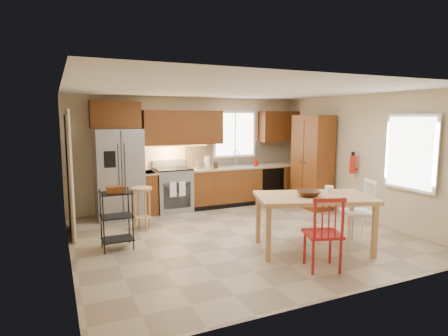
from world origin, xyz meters
TOP-DOWN VIEW (x-y plane):
  - floor at (0.00, 0.00)m, footprint 5.50×5.50m
  - ceiling at (0.00, 0.00)m, footprint 5.50×5.00m
  - wall_back at (0.00, 2.50)m, footprint 5.50×0.02m
  - wall_front at (0.00, -2.50)m, footprint 5.50×0.02m
  - wall_left at (-2.75, 0.00)m, footprint 0.02×5.00m
  - wall_right at (2.75, 0.00)m, footprint 0.02×5.00m
  - refrigerator at (-1.70, 2.12)m, footprint 0.92×0.75m
  - range_stove at (-0.55, 2.19)m, footprint 0.76×0.63m
  - base_cabinet_narrow at (-1.10, 2.20)m, footprint 0.30×0.60m
  - base_cabinet_run at (1.29, 2.20)m, footprint 2.92×0.60m
  - dishwasher at (1.85, 1.91)m, footprint 0.60×0.02m
  - backsplash at (1.29, 2.48)m, footprint 2.92×0.03m
  - upper_over_fridge at (-1.70, 2.33)m, footprint 1.00×0.35m
  - upper_left_block at (-0.25, 2.33)m, footprint 1.80×0.35m
  - upper_right_block at (2.25, 2.33)m, footprint 1.00×0.35m
  - window_back at (1.10, 2.48)m, footprint 1.12×0.04m
  - sink at (1.10, 2.20)m, footprint 0.62×0.46m
  - undercab_glow at (-0.55, 2.30)m, footprint 1.60×0.30m
  - soap_bottle at (1.48, 2.10)m, footprint 0.09×0.09m
  - paper_towel at (0.25, 2.15)m, footprint 0.12×0.12m
  - canister_steel at (0.05, 2.15)m, footprint 0.11×0.11m
  - canister_wood at (0.45, 2.12)m, footprint 0.10×0.10m
  - pantry at (2.43, 1.20)m, footprint 0.50×0.95m
  - fire_extinguisher at (2.63, 0.15)m, footprint 0.12×0.12m
  - window_right at (2.68, -1.15)m, footprint 0.04×1.02m
  - doorway at (-2.67, 1.30)m, footprint 0.04×0.95m
  - dining_table at (0.70, -1.09)m, footprint 1.96×1.50m
  - chair_red at (0.35, -1.74)m, footprint 0.61×0.61m
  - chair_white at (1.65, -1.04)m, footprint 0.61×0.61m
  - table_bowl at (0.59, -1.09)m, footprint 0.45×0.45m
  - table_jar at (1.08, -0.99)m, footprint 0.18×0.18m
  - bar_stool at (-1.47, 1.10)m, footprint 0.41×0.41m
  - utility_cart at (-2.05, 0.21)m, footprint 0.48×0.37m

SIDE VIEW (x-z plane):
  - floor at x=0.00m, z-range 0.00..0.00m
  - bar_stool at x=-1.47m, z-range 0.00..0.78m
  - dining_table at x=0.70m, z-range 0.00..0.84m
  - base_cabinet_narrow at x=-1.10m, z-range 0.00..0.90m
  - base_cabinet_run at x=1.29m, z-range 0.00..0.90m
  - dishwasher at x=1.85m, z-range 0.06..0.84m
  - range_stove at x=-0.55m, z-range 0.00..0.92m
  - utility_cart at x=-2.05m, z-range 0.00..0.95m
  - chair_red at x=0.35m, z-range 0.00..1.02m
  - chair_white at x=1.65m, z-range 0.00..1.02m
  - table_bowl at x=0.59m, z-range 0.81..0.90m
  - sink at x=1.10m, z-range 0.78..0.94m
  - table_jar at x=1.08m, z-range 0.81..0.97m
  - refrigerator at x=-1.70m, z-range 0.00..1.82m
  - canister_wood at x=0.45m, z-range 0.90..1.04m
  - canister_steel at x=0.05m, z-range 0.90..1.08m
  - soap_bottle at x=1.48m, z-range 0.90..1.09m
  - paper_towel at x=0.25m, z-range 0.90..1.18m
  - pantry at x=2.43m, z-range 0.00..2.10m
  - doorway at x=-2.67m, z-range 0.00..2.10m
  - fire_extinguisher at x=2.63m, z-range 0.92..1.28m
  - backsplash at x=1.29m, z-range 0.90..1.45m
  - wall_back at x=0.00m, z-range 0.00..2.50m
  - wall_front at x=0.00m, z-range 0.00..2.50m
  - wall_left at x=-2.75m, z-range 0.00..2.50m
  - wall_right at x=2.75m, z-range 0.00..2.50m
  - undercab_glow at x=-0.55m, z-range 1.43..1.43m
  - window_right at x=2.68m, z-range 0.79..2.11m
  - window_back at x=1.10m, z-range 1.09..2.21m
  - upper_left_block at x=-0.25m, z-range 1.45..2.20m
  - upper_right_block at x=2.25m, z-range 1.45..2.20m
  - upper_over_fridge at x=-1.70m, z-range 1.83..2.38m
  - ceiling at x=0.00m, z-range 2.49..2.51m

